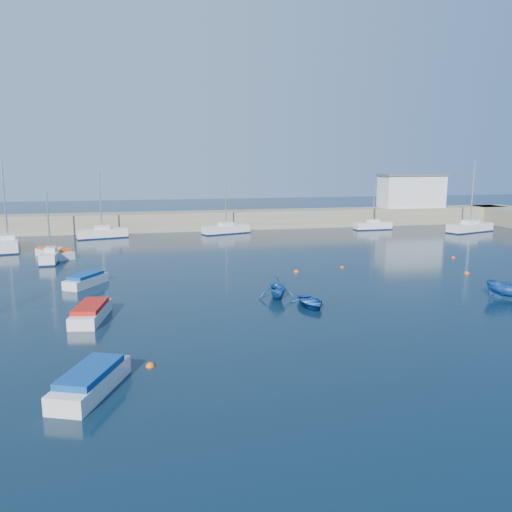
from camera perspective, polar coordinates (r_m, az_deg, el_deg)
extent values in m
plane|color=black|center=(30.52, 10.26, -7.84)|extent=(220.00, 220.00, 0.00)
cube|color=gray|center=(74.01, -3.51, 4.13)|extent=(96.00, 4.50, 2.60)
cube|color=silver|center=(83.74, 17.35, 7.03)|extent=(10.00, 4.00, 5.00)
cube|color=silver|center=(53.06, -22.37, -0.06)|extent=(1.49, 5.14, 1.02)
cylinder|color=#B7BABC|center=(52.58, -22.63, 3.65)|extent=(0.15, 0.15, 5.89)
cube|color=silver|center=(62.53, -26.42, 1.22)|extent=(3.55, 7.74, 1.22)
cylinder|color=#B7BABC|center=(62.02, -26.79, 5.70)|extent=(0.18, 0.18, 8.59)
cube|color=silver|center=(67.61, -17.16, 2.47)|extent=(6.54, 3.19, 1.19)
cylinder|color=#B7BABC|center=(67.18, -17.36, 6.03)|extent=(0.18, 0.18, 7.25)
cube|color=silver|center=(68.99, -3.44, 3.04)|extent=(6.88, 3.81, 1.13)
cylinder|color=#B7BABC|center=(68.56, -3.48, 6.67)|extent=(0.16, 0.16, 7.63)
cube|color=silver|center=(74.99, 13.21, 3.36)|extent=(5.56, 1.79, 1.05)
cylinder|color=#B7BABC|center=(74.64, 13.33, 6.16)|extent=(0.16, 0.16, 6.32)
cube|color=silver|center=(76.63, 23.25, 2.99)|extent=(7.79, 4.30, 1.21)
cylinder|color=#B7BABC|center=(76.21, 23.52, 6.65)|extent=(0.17, 0.17, 8.63)
cube|color=silver|center=(32.72, -18.34, -6.29)|extent=(2.28, 4.70, 0.73)
cube|color=#B2140C|center=(32.58, -18.39, -5.44)|extent=(2.02, 3.58, 0.27)
cube|color=silver|center=(41.76, -18.84, -2.74)|extent=(3.27, 4.11, 0.71)
cube|color=navy|center=(41.66, -18.88, -2.09)|extent=(2.69, 3.23, 0.26)
cube|color=silver|center=(55.38, -22.01, 0.24)|extent=(4.37, 5.01, 0.74)
cube|color=#DD4A0C|center=(55.30, -22.04, 0.76)|extent=(3.56, 3.97, 0.28)
cube|color=silver|center=(22.83, -18.35, -13.65)|extent=(3.19, 4.84, 0.78)
cube|color=navy|center=(22.62, -18.43, -12.41)|extent=(2.69, 3.75, 0.29)
imported|color=#154594|center=(34.02, 6.23, -5.25)|extent=(2.34, 3.17, 0.63)
imported|color=#154594|center=(35.86, 2.40, -3.60)|extent=(3.00, 3.34, 1.56)
sphere|color=#F8510D|center=(24.86, -12.00, -12.26)|extent=(0.43, 0.43, 0.43)
sphere|color=#E53F11|center=(46.97, 9.81, -1.34)|extent=(0.38, 0.38, 0.38)
sphere|color=#F8510D|center=(47.51, 22.95, -1.89)|extent=(0.44, 0.44, 0.44)
sphere|color=#F8510D|center=(44.60, 4.62, -1.85)|extent=(0.43, 0.43, 0.43)
sphere|color=#E53F11|center=(54.94, 21.62, -0.21)|extent=(0.39, 0.39, 0.39)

